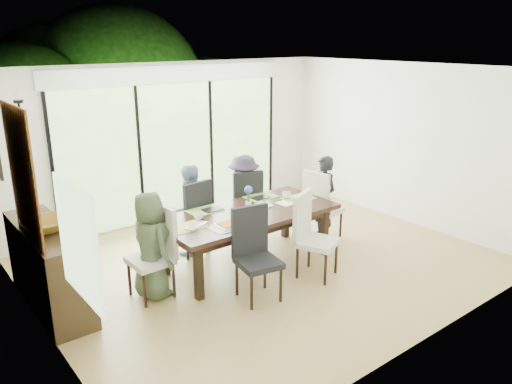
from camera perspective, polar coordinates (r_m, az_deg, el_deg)
floor at (r=7.21m, az=1.24°, el=-8.12°), size 6.00×5.00×0.01m
ceiling at (r=6.51m, az=1.40°, el=13.93°), size 6.00×5.00×0.01m
wall_back at (r=8.77m, az=-9.20°, el=5.67°), size 6.00×0.02×2.70m
wall_front at (r=5.14m, az=19.39°, el=-3.52°), size 6.00×0.02×2.70m
wall_left at (r=5.43m, az=-24.08°, el=-2.96°), size 0.02×5.00×2.70m
wall_right at (r=8.90m, az=16.53°, el=5.36°), size 0.02×5.00×2.70m
glass_doors at (r=8.76m, az=-9.03°, el=4.67°), size 4.20×0.02×2.30m
blinds_header at (r=8.57m, az=-9.41°, el=13.17°), size 4.40×0.06×0.28m
mullion_a at (r=7.98m, az=-22.23°, el=2.32°), size 0.05×0.04×2.30m
mullion_b at (r=8.45m, az=-13.14°, el=3.95°), size 0.05×0.04×2.30m
mullion_c at (r=9.11m, az=-5.15°, el=5.29°), size 0.05×0.04×2.30m
mullion_d at (r=9.92m, az=1.67°, el=6.36°), size 0.05×0.04×2.30m
side_window at (r=4.30m, az=-19.68°, el=-5.51°), size 0.02×0.90×1.00m
deck at (r=9.89m, az=-11.34°, el=-1.51°), size 6.00×1.80×0.10m
rail_top at (r=10.42m, az=-13.55°, el=2.75°), size 6.00×0.08×0.06m
foliage_left at (r=10.61m, az=-25.11°, el=6.78°), size 3.20×3.20×3.20m
foliage_mid at (r=11.80m, az=-15.55°, el=10.46°), size 4.00×4.00×4.00m
foliage_right at (r=11.99m, az=-5.81°, el=8.50°), size 2.80×2.80×2.80m
foliage_far at (r=12.14m, az=-21.19°, el=9.25°), size 3.60×3.60×3.60m
table_top at (r=6.89m, az=-0.94°, el=-2.50°), size 2.51×1.15×0.06m
table_apron at (r=6.93m, az=-0.93°, el=-3.23°), size 2.30×0.94×0.10m
table_leg_fl at (r=6.16m, az=-6.58°, el=-9.10°), size 0.09×0.09×0.72m
table_leg_fr at (r=7.41m, az=7.80°, el=-4.46°), size 0.09×0.09×0.72m
table_leg_bl at (r=6.85m, az=-10.40°, el=-6.48°), size 0.09×0.09×0.72m
table_leg_br at (r=7.99m, az=3.39°, el=-2.68°), size 0.09×0.09×0.72m
chair_left_end at (r=6.24m, az=-12.05°, el=-6.88°), size 0.50×0.50×1.15m
chair_right_end at (r=7.90m, az=7.77°, el=-1.40°), size 0.54×0.54×1.15m
chair_far_left at (r=7.39m, az=-7.72°, el=-2.74°), size 0.54×0.54×1.15m
chair_far_right at (r=7.91m, az=-1.49°, el=-1.22°), size 0.60×0.60×1.15m
chair_near_left at (r=6.04m, az=0.30°, el=-7.29°), size 0.56×0.56×1.15m
chair_near_right at (r=6.66m, az=7.08°, el=-5.02°), size 0.63×0.63×1.15m
person_left_end at (r=6.21m, az=-11.94°, el=-6.00°), size 0.46×0.67×1.35m
person_right_end at (r=7.85m, az=7.69°, el=-0.74°), size 0.47×0.68×1.35m
person_far_left at (r=7.34m, az=-7.67°, el=-2.05°), size 0.63×0.40×1.35m
person_far_right at (r=7.86m, az=-1.40°, el=-0.57°), size 0.71×0.54×1.35m
placemat_left at (r=6.39m, az=-7.75°, el=-3.97°), size 0.46×0.33×0.01m
placemat_right at (r=7.46m, az=4.88°, el=-0.71°), size 0.46×0.33×0.01m
placemat_far_l at (r=6.95m, az=-5.90°, el=-2.11°), size 0.46×0.33×0.01m
placemat_far_r at (r=7.50m, az=0.56°, el=-0.55°), size 0.46×0.33×0.01m
placemat_paper at (r=6.35m, az=-3.26°, el=-3.97°), size 0.46×0.33×0.01m
tablet_far_l at (r=6.96m, az=-4.98°, el=-1.98°), size 0.27×0.19×0.01m
tablet_far_r at (r=7.43m, az=0.50°, el=-0.65°), size 0.25×0.18×0.01m
papers at (r=7.27m, az=3.70°, el=-1.19°), size 0.31×0.23×0.00m
platter_base at (r=6.35m, az=-3.26°, el=-3.84°), size 0.27×0.27×0.03m
platter_snacks at (r=6.34m, az=-3.26°, el=-3.68°), size 0.21×0.21×0.01m
vase at (r=6.93m, az=-0.86°, el=-1.57°), size 0.08×0.08×0.13m
hyacinth_stems at (r=6.89m, az=-0.87°, el=-0.58°), size 0.04×0.04×0.17m
hyacinth_blooms at (r=6.86m, az=-0.87°, el=0.25°), size 0.11×0.11×0.11m
laptop at (r=6.35m, az=-6.52°, el=-3.95°), size 0.40×0.33×0.03m
cup_a at (r=6.61m, az=-6.57°, el=-2.74°), size 0.14×0.14×0.10m
cup_b at (r=6.88m, az=0.56°, el=-1.84°), size 0.14×0.14×0.10m
cup_c at (r=7.42m, az=3.51°, el=-0.40°), size 0.18×0.18×0.10m
book at (r=7.06m, az=0.43°, el=-1.65°), size 0.19×0.25×0.02m
sideboard at (r=6.42m, az=-22.58°, el=-7.93°), size 0.50×1.77×1.00m
bowl at (r=6.12m, az=-22.92°, el=-3.50°), size 0.53×0.53×0.13m
candlestick_base at (r=6.55m, az=-23.96°, el=-2.69°), size 0.11×0.11×0.04m
candlestick_shaft at (r=6.36m, az=-24.73°, el=3.22°), size 0.03×0.03×1.38m
candlestick_pan at (r=6.25m, az=-25.53°, el=9.32°), size 0.11×0.11×0.03m
candle at (r=6.24m, az=-25.61°, el=9.93°), size 0.04×0.04×0.11m
tapestry at (r=5.72m, az=-25.16°, el=1.55°), size 0.02×1.00×1.50m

